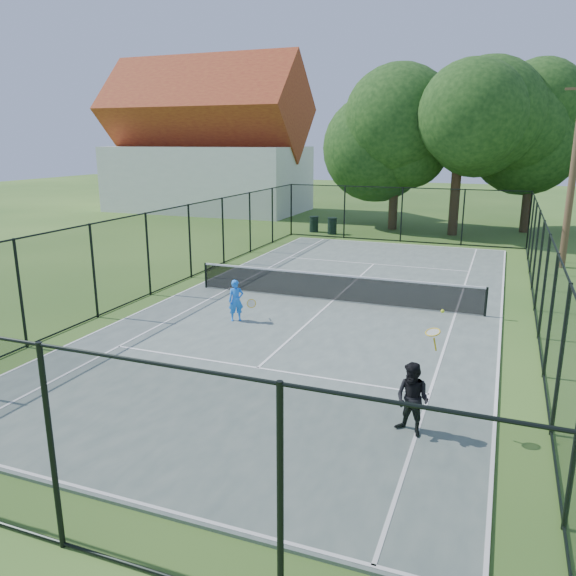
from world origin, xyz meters
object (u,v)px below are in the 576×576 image
(tennis_net, at_px, (333,286))
(trash_bin_right, at_px, (332,226))
(utility_pole, at_px, (573,171))
(player_blue, at_px, (236,300))
(player_black, at_px, (412,399))
(trash_bin_left, at_px, (314,224))

(tennis_net, distance_m, trash_bin_right, 14.78)
(utility_pole, relative_size, player_blue, 6.46)
(tennis_net, bearing_deg, player_blue, -123.89)
(utility_pole, relative_size, player_black, 3.54)
(trash_bin_left, bearing_deg, tennis_net, -68.97)
(player_black, bearing_deg, player_blue, 140.57)
(trash_bin_left, height_order, trash_bin_right, trash_bin_right)
(trash_bin_left, relative_size, trash_bin_right, 0.98)
(tennis_net, xyz_separation_m, trash_bin_right, (-4.30, 14.14, -0.08))
(player_blue, height_order, player_black, player_black)
(tennis_net, height_order, trash_bin_left, tennis_net)
(trash_bin_right, xyz_separation_m, player_black, (8.30, -22.39, 0.28))
(trash_bin_left, bearing_deg, player_blue, -79.02)
(trash_bin_left, distance_m, utility_pole, 15.00)
(trash_bin_left, height_order, utility_pole, utility_pole)
(utility_pole, xyz_separation_m, player_blue, (-10.00, -12.20, -3.49))
(trash_bin_right, bearing_deg, utility_pole, -22.93)
(trash_bin_right, bearing_deg, tennis_net, -73.08)
(player_blue, bearing_deg, trash_bin_right, 97.08)
(trash_bin_right, xyz_separation_m, utility_pole, (12.15, -5.14, 3.70))
(tennis_net, height_order, utility_pole, utility_pole)
(utility_pole, distance_m, player_black, 18.01)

